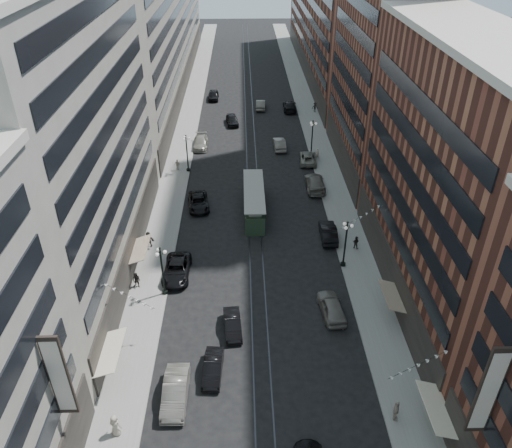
{
  "coord_description": "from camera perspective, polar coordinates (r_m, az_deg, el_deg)",
  "views": [
    {
      "loc": [
        -1.29,
        -10.11,
        32.57
      ],
      "look_at": [
        -0.06,
        32.84,
        5.0
      ],
      "focal_mm": 35.0,
      "sensor_mm": 36.0,
      "label": 1
    }
  ],
  "objects": [
    {
      "name": "car_5",
      "position": [
        42.5,
        -4.95,
        -16.07
      ],
      "size": [
        1.73,
        4.33,
        1.4
      ],
      "primitive_type": "imported",
      "rotation": [
        0.0,
        0.0,
        -0.06
      ],
      "color": "black",
      "rests_on": "ground"
    },
    {
      "name": "sidewalk_east",
      "position": [
        87.32,
        6.68,
        10.61
      ],
      "size": [
        4.0,
        180.0,
        0.15
      ],
      "primitive_type": "cube",
      "color": "gray",
      "rests_on": "ground"
    },
    {
      "name": "car_13",
      "position": [
        89.22,
        -2.75,
        11.8
      ],
      "size": [
        2.57,
        5.03,
        1.64
      ],
      "primitive_type": "imported",
      "rotation": [
        0.0,
        0.0,
        0.14
      ],
      "color": "black",
      "rests_on": "ground"
    },
    {
      "name": "car_7",
      "position": [
        63.75,
        -6.6,
        2.51
      ],
      "size": [
        3.22,
        5.7,
        1.5
      ],
      "primitive_type": "imported",
      "rotation": [
        0.0,
        0.0,
        0.14
      ],
      "color": "black",
      "rests_on": "ground"
    },
    {
      "name": "pedestrian_4",
      "position": [
        40.62,
        15.71,
        -19.86
      ],
      "size": [
        0.75,
        1.19,
        1.89
      ],
      "primitive_type": "imported",
      "rotation": [
        0.0,
        0.0,
        1.33
      ],
      "color": "#B7A898",
      "rests_on": "sidewalk_east"
    },
    {
      "name": "ground",
      "position": [
        77.32,
        -0.54,
        7.77
      ],
      "size": [
        220.0,
        220.0,
        0.0
      ],
      "primitive_type": "plane",
      "color": "black",
      "rests_on": "ground"
    },
    {
      "name": "pedestrian_9",
      "position": [
        95.09,
        6.75,
        13.11
      ],
      "size": [
        1.22,
        0.59,
        1.83
      ],
      "primitive_type": "imported",
      "rotation": [
        0.0,
        0.0,
        0.09
      ],
      "color": "black",
      "rests_on": "sidewalk_east"
    },
    {
      "name": "car_8",
      "position": [
        80.59,
        -6.35,
        9.25
      ],
      "size": [
        2.33,
        5.48,
        1.58
      ],
      "primitive_type": "imported",
      "rotation": [
        0.0,
        0.0,
        0.02
      ],
      "color": "gray",
      "rests_on": "ground"
    },
    {
      "name": "building_east_far",
      "position": [
        118.36,
        7.87,
        22.4
      ],
      "size": [
        8.0,
        72.0,
        24.0
      ],
      "primitive_type": "cube",
      "color": "brown",
      "rests_on": "ground"
    },
    {
      "name": "car_1",
      "position": [
        41.1,
        -9.21,
        -18.39
      ],
      "size": [
        1.88,
        5.26,
        1.73
      ],
      "primitive_type": "imported",
      "rotation": [
        0.0,
        0.0,
        -0.01
      ],
      "color": "slate",
      "rests_on": "ground"
    },
    {
      "name": "sidewalk_west",
      "position": [
        86.99,
        -8.07,
        10.42
      ],
      "size": [
        4.0,
        180.0,
        0.15
      ],
      "primitive_type": "cube",
      "color": "gray",
      "rests_on": "ground"
    },
    {
      "name": "building_west_mid",
      "position": [
        49.5,
        -20.25,
        8.59
      ],
      "size": [
        8.0,
        36.0,
        28.0
      ],
      "primitive_type": "cube",
      "color": "gray",
      "rests_on": "ground"
    },
    {
      "name": "pedestrian_2",
      "position": [
        51.43,
        -13.5,
        -6.26
      ],
      "size": [
        0.93,
        0.69,
        1.7
      ],
      "primitive_type": "imported",
      "rotation": [
        0.0,
        0.0,
        -0.32
      ],
      "color": "black",
      "rests_on": "sidewalk_west"
    },
    {
      "name": "lamppost_se_far",
      "position": [
        52.46,
        10.19,
        -2.09
      ],
      "size": [
        1.03,
        1.14,
        5.52
      ],
      "color": "black",
      "rests_on": "sidewalk_east"
    },
    {
      "name": "pedestrian_6",
      "position": [
        73.21,
        -8.95,
        6.7
      ],
      "size": [
        1.05,
        0.66,
        1.65
      ],
      "primitive_type": "imported",
      "rotation": [
        0.0,
        0.0,
        2.9
      ],
      "color": "#ACA58E",
      "rests_on": "sidewalk_west"
    },
    {
      "name": "lamppost_sw_mid",
      "position": [
        71.91,
        -7.89,
        8.17
      ],
      "size": [
        1.03,
        1.14,
        5.52
      ],
      "color": "black",
      "rests_on": "sidewalk_west"
    },
    {
      "name": "car_4",
      "position": [
        47.83,
        8.64,
        -9.33
      ],
      "size": [
        2.43,
        5.12,
        1.69
      ],
      "primitive_type": "imported",
      "rotation": [
        0.0,
        0.0,
        3.23
      ],
      "color": "slate",
      "rests_on": "ground"
    },
    {
      "name": "rail_west",
      "position": [
        86.48,
        -1.15,
        10.56
      ],
      "size": [
        0.12,
        180.0,
        0.02
      ],
      "primitive_type": "cube",
      "color": "#2D2D33",
      "rests_on": "ground"
    },
    {
      "name": "lamppost_sw_far",
      "position": [
        48.82,
        -10.67,
        -5.12
      ],
      "size": [
        1.03,
        1.14,
        5.52
      ],
      "color": "black",
      "rests_on": "sidewalk_west"
    },
    {
      "name": "building_east_tower",
      "position": [
        69.56,
        14.73,
        22.15
      ],
      "size": [
        8.0,
        26.0,
        42.0
      ],
      "primitive_type": "cube",
      "color": "brown",
      "rests_on": "ground"
    },
    {
      "name": "rail_east",
      "position": [
        86.5,
        -0.21,
        10.57
      ],
      "size": [
        0.12,
        180.0,
        0.02
      ],
      "primitive_type": "cube",
      "color": "#2D2D33",
      "rests_on": "ground"
    },
    {
      "name": "car_9",
      "position": [
        102.08,
        -4.89,
        14.46
      ],
      "size": [
        1.99,
        4.94,
        1.68
      ],
      "primitive_type": "imported",
      "rotation": [
        0.0,
        0.0,
        -0.0
      ],
      "color": "black",
      "rests_on": "ground"
    },
    {
      "name": "pedestrian_5",
      "position": [
        57.01,
        -12.18,
        -1.7
      ],
      "size": [
        1.76,
        1.17,
        1.84
      ],
      "primitive_type": "imported",
      "rotation": [
        0.0,
        0.0,
        -0.44
      ],
      "color": "black",
      "rests_on": "sidewalk_west"
    },
    {
      "name": "streetcar",
      "position": [
        62.02,
        -0.23,
        2.56
      ],
      "size": [
        2.5,
        11.27,
        3.12
      ],
      "color": "#263C28",
      "rests_on": "ground"
    },
    {
      "name": "pedestrian_7",
      "position": [
        56.6,
        11.33,
        -2.06
      ],
      "size": [
        0.84,
        0.72,
        1.52
      ],
      "primitive_type": "imported",
      "rotation": [
        0.0,
        0.0,
        2.63
      ],
      "color": "black",
      "rests_on": "sidewalk_east"
    },
    {
      "name": "car_extra_2",
      "position": [
        45.85,
        -2.7,
        -11.39
      ],
      "size": [
        1.85,
        4.36,
        1.4
      ],
      "primitive_type": "imported",
      "rotation": [
        0.0,
        0.0,
        0.09
      ],
      "color": "black",
      "rests_on": "ground"
    },
    {
      "name": "pedestrian_8",
      "position": [
        76.17,
        7.01,
        7.96
      ],
      "size": [
        0.72,
        0.57,
        1.74
      ],
      "primitive_type": "imported",
      "rotation": [
        0.0,
        0.0,
        3.42
      ],
      "color": "#C0B19F",
      "rests_on": "sidewalk_east"
    },
    {
      "name": "car_14",
      "position": [
        96.65,
        0.53,
        13.49
      ],
      "size": [
        1.95,
        4.97,
        1.61
      ],
      "primitive_type": "imported",
      "rotation": [
        0.0,
        0.0,
        3.09
      ],
      "color": "#636258",
      "rests_on": "ground"
    },
    {
      "name": "car_2",
      "position": [
        52.35,
        -9.04,
        -5.17
      ],
      "size": [
        2.72,
        5.76,
        1.59
      ],
      "primitive_type": "imported",
      "rotation": [
        0.0,
        0.0,
        -0.01
      ],
      "color": "black",
      "rests_on": "ground"
    },
    {
      "name": "building_east_mid",
      "position": [
        47.01,
        21.51,
        4.32
      ],
      "size": [
        8.0,
        30.0,
        24.0
      ],
      "primitive_type": "cube",
      "color": "brown",
      "rests_on": "ground"
    },
    {
      "name": "car_extra_1",
      "position": [
        79.61,
        2.7,
        9.13
      ],
      "size": [
        1.89,
        4.95,
        1.61
      ],
      "primitive_type": "imported",
      "rotation": [
        0.0,
        0.0,
        3.18
      ],
      "color": "slate",
      "rests_on": "ground"
    },
    {
      "name": "car_11",
      "position": [
        75.41,
        5.94,
        7.52
      ],
      "size": [
        2.78,
        5.38,
        1.45
      ],
      "primitive_type": "imported",
      "rotation": [
        0.0,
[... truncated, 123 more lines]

